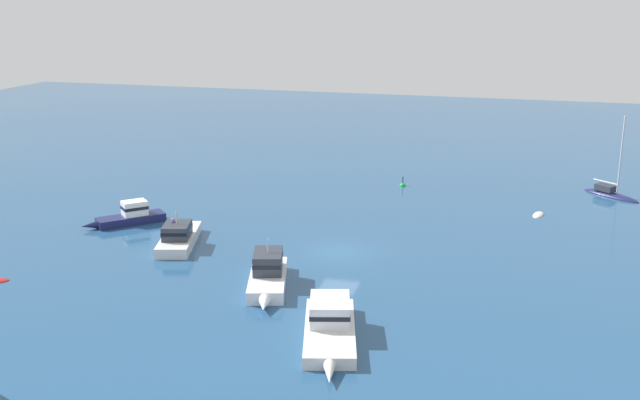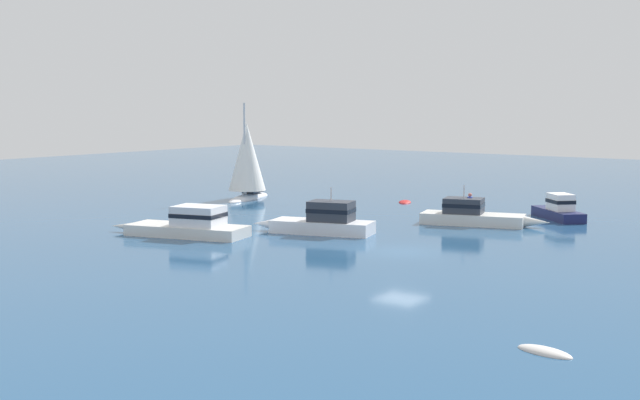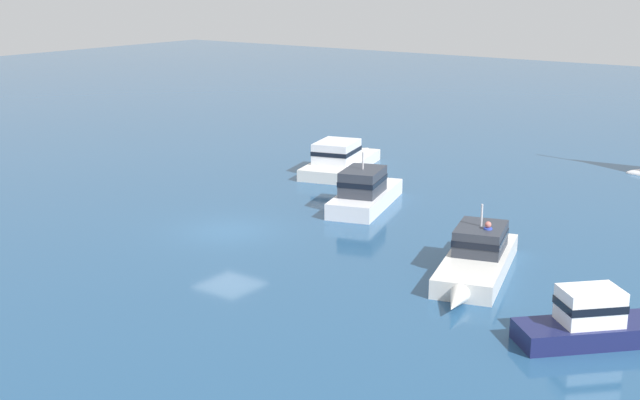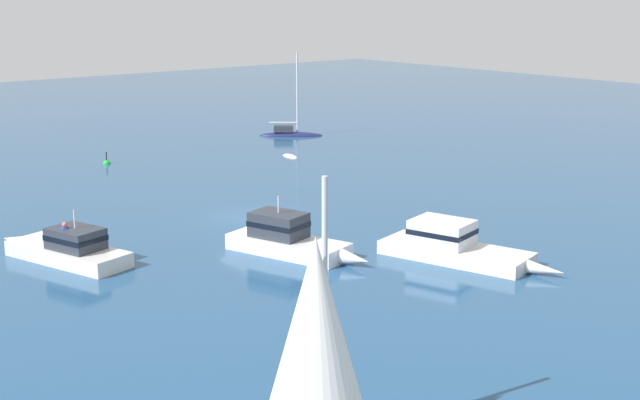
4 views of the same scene
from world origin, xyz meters
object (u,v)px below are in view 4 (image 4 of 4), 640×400
object	(u,v)px
channel_buoy	(107,164)
cabin_cruiser	(68,248)
sailboat	(315,356)
powerboat	(453,245)
ketch	(290,134)
dinghy	(290,157)
launch	(288,239)

from	to	relation	value
channel_buoy	cabin_cruiser	bearing A→B (deg)	-120.61
sailboat	powerboat	distance (m)	19.10
sailboat	channel_buoy	bearing A→B (deg)	55.30
ketch	channel_buoy	size ratio (longest dim) A/B	6.43
dinghy	powerboat	xyz separation A→B (m)	(-9.99, -25.31, 0.67)
dinghy	powerboat	bearing A→B (deg)	169.45
sailboat	dinghy	bearing A→B (deg)	37.75
launch	dinghy	xyz separation A→B (m)	(15.36, 19.73, -0.74)
launch	cabin_cruiser	world-z (taller)	launch
launch	ketch	distance (m)	34.63
ketch	channel_buoy	world-z (taller)	ketch
sailboat	cabin_cruiser	xyz separation A→B (m)	(2.35, 20.87, -2.26)
cabin_cruiser	ketch	bearing A→B (deg)	-69.81
sailboat	ketch	world-z (taller)	sailboat
cabin_cruiser	powerboat	bearing A→B (deg)	-144.64
ketch	powerboat	distance (m)	36.55
cabin_cruiser	sailboat	bearing A→B (deg)	157.53
ketch	dinghy	world-z (taller)	ketch
launch	powerboat	distance (m)	7.74
ketch	channel_buoy	xyz separation A→B (m)	(-17.72, -1.46, -0.17)
sailboat	channel_buoy	world-z (taller)	sailboat
ketch	powerboat	size ratio (longest dim) A/B	0.84
sailboat	cabin_cruiser	distance (m)	21.12
launch	ketch	world-z (taller)	ketch
cabin_cruiser	ketch	size ratio (longest dim) A/B	1.09
sailboat	dinghy	size ratio (longest dim) A/B	3.98
launch	channel_buoy	world-z (taller)	launch
launch	powerboat	world-z (taller)	launch
sailboat	dinghy	world-z (taller)	sailboat
ketch	dinghy	size ratio (longest dim) A/B	3.64
launch	dinghy	world-z (taller)	launch
powerboat	launch	bearing A→B (deg)	-151.31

